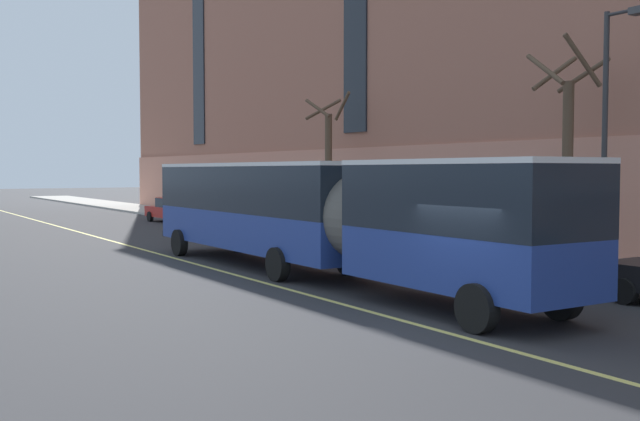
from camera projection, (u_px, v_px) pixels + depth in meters
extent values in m
plane|color=#303033|center=(481.00, 324.00, 15.71)|extent=(260.00, 260.00, 0.00)
cube|color=#ADA89E|center=(624.00, 273.00, 22.92)|extent=(4.37, 160.00, 0.15)
cube|color=navy|center=(259.00, 229.00, 25.37)|extent=(2.49, 11.89, 1.23)
cube|color=black|center=(259.00, 189.00, 25.30)|extent=(2.50, 11.89, 1.51)
cube|color=white|center=(259.00, 165.00, 25.26)|extent=(2.51, 11.89, 0.12)
cube|color=#19232D|center=(191.00, 189.00, 30.37)|extent=(2.27, 0.08, 1.13)
cube|color=orange|center=(191.00, 172.00, 30.34)|extent=(1.73, 0.06, 0.28)
cube|color=black|center=(191.00, 232.00, 30.48)|extent=(2.42, 0.12, 0.24)
cube|color=white|center=(171.00, 227.00, 30.01)|extent=(0.28, 0.06, 0.18)
cube|color=white|center=(211.00, 225.00, 30.92)|extent=(0.28, 0.06, 0.18)
cylinder|color=#595651|center=(370.00, 217.00, 19.88)|extent=(2.35, 1.00, 2.35)
cube|color=navy|center=(464.00, 259.00, 16.86)|extent=(2.48, 6.22, 1.23)
cube|color=black|center=(464.00, 198.00, 16.79)|extent=(2.49, 6.22, 1.51)
cube|color=white|center=(465.00, 162.00, 16.75)|extent=(2.50, 6.22, 0.12)
cylinder|color=black|center=(179.00, 243.00, 28.28)|extent=(0.30, 1.00, 1.00)
cylinder|color=black|center=(238.00, 239.00, 29.59)|extent=(0.30, 1.00, 1.00)
cylinder|color=black|center=(278.00, 264.00, 21.74)|extent=(0.30, 1.00, 1.00)
cylinder|color=black|center=(348.00, 259.00, 23.05)|extent=(0.30, 1.00, 1.00)
cylinder|color=black|center=(477.00, 308.00, 14.80)|extent=(0.30, 1.00, 1.00)
cylinder|color=black|center=(561.00, 297.00, 16.11)|extent=(0.30, 1.00, 1.00)
cube|color=#B21E19|center=(172.00, 212.00, 46.51)|extent=(1.90, 4.85, 0.64)
cube|color=#232D38|center=(173.00, 203.00, 46.28)|extent=(1.60, 2.21, 0.56)
cube|color=#B21E19|center=(173.00, 198.00, 46.26)|extent=(1.56, 2.11, 0.04)
cylinder|color=black|center=(150.00, 217.00, 47.28)|extent=(0.24, 0.65, 0.64)
cylinder|color=black|center=(175.00, 216.00, 48.23)|extent=(0.24, 0.65, 0.64)
cylinder|color=black|center=(168.00, 219.00, 44.82)|extent=(0.24, 0.65, 0.64)
cylinder|color=black|center=(194.00, 218.00, 45.77)|extent=(0.24, 0.65, 0.64)
cube|color=#BCAD89|center=(245.00, 222.00, 37.60)|extent=(1.83, 4.33, 0.64)
cube|color=#232D38|center=(247.00, 210.00, 37.39)|extent=(1.57, 1.96, 0.56)
cube|color=#BCAD89|center=(247.00, 204.00, 37.37)|extent=(1.53, 1.88, 0.04)
cylinder|color=black|center=(218.00, 227.00, 38.26)|extent=(0.24, 0.65, 0.64)
cylinder|color=black|center=(248.00, 226.00, 39.19)|extent=(0.24, 0.65, 0.64)
cylinder|color=black|center=(242.00, 231.00, 36.04)|extent=(0.24, 0.65, 0.64)
cylinder|color=black|center=(273.00, 229.00, 36.97)|extent=(0.24, 0.65, 0.64)
cylinder|color=black|center=(624.00, 291.00, 17.99)|extent=(0.23, 0.64, 0.64)
cylinder|color=brown|center=(567.00, 173.00, 24.50)|extent=(0.36, 0.36, 5.99)
cylinder|color=brown|center=(583.00, 75.00, 24.93)|extent=(0.48, 1.88, 1.07)
cylinder|color=brown|center=(555.00, 73.00, 25.09)|extent=(1.68, 0.60, 1.23)
cylinder|color=brown|center=(545.00, 69.00, 24.02)|extent=(0.58, 1.92, 1.23)
cylinder|color=brown|center=(582.00, 60.00, 23.67)|extent=(1.47, 0.51, 1.67)
cylinder|color=brown|center=(328.00, 174.00, 36.85)|extent=(0.35, 0.35, 5.86)
cylinder|color=brown|center=(342.00, 106.00, 36.97)|extent=(0.40, 1.61, 1.34)
cylinder|color=brown|center=(323.00, 109.00, 37.54)|extent=(1.85, 0.65, 1.12)
cylinder|color=brown|center=(318.00, 108.00, 36.13)|extent=(0.54, 1.60, 1.00)
cylinder|color=#2D2D30|center=(604.00, 145.00, 21.51)|extent=(0.16, 0.16, 7.60)
cylinder|color=#2D2D30|center=(624.00, 12.00, 20.85)|extent=(0.10, 1.10, 0.10)
cylinder|color=red|center=(309.00, 230.00, 35.50)|extent=(0.24, 0.24, 0.55)
sphere|color=silver|center=(309.00, 222.00, 35.48)|extent=(0.20, 0.20, 0.20)
cylinder|color=silver|center=(306.00, 229.00, 35.41)|extent=(0.10, 0.09, 0.09)
cylinder|color=silver|center=(312.00, 228.00, 35.58)|extent=(0.10, 0.09, 0.09)
cube|color=#E0D66B|center=(354.00, 307.00, 17.63)|extent=(0.16, 140.00, 0.01)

